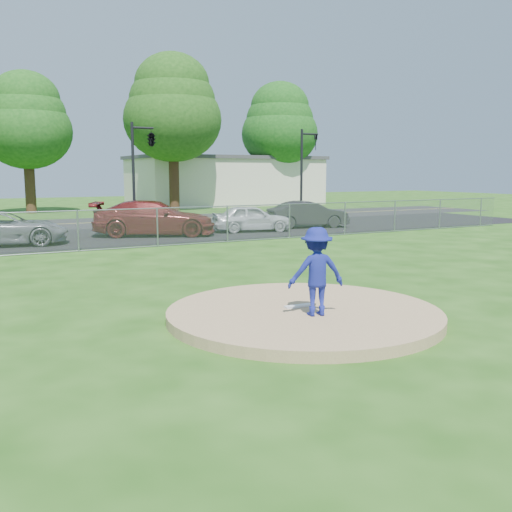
# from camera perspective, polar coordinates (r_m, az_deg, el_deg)

# --- Properties ---
(ground) EXTENTS (120.00, 120.00, 0.00)m
(ground) POSITION_cam_1_polar(r_m,az_deg,el_deg) (20.35, -10.68, 0.11)
(ground) COLOR #1C4910
(ground) RESTS_ON ground
(pitchers_mound) EXTENTS (5.40, 5.40, 0.20)m
(pitchers_mound) POSITION_cam_1_polar(r_m,az_deg,el_deg) (11.36, 4.79, -5.80)
(pitchers_mound) COLOR tan
(pitchers_mound) RESTS_ON ground
(pitching_rubber) EXTENTS (0.60, 0.15, 0.04)m
(pitching_rubber) POSITION_cam_1_polar(r_m,az_deg,el_deg) (11.49, 4.25, -5.01)
(pitching_rubber) COLOR white
(pitching_rubber) RESTS_ON pitchers_mound
(chain_link_fence) EXTENTS (40.00, 0.06, 1.50)m
(chain_link_fence) POSITION_cam_1_polar(r_m,az_deg,el_deg) (22.17, -12.29, 2.68)
(chain_link_fence) COLOR gray
(chain_link_fence) RESTS_ON ground
(parking_lot) EXTENTS (50.00, 8.00, 0.01)m
(parking_lot) POSITION_cam_1_polar(r_m,az_deg,el_deg) (26.58, -14.91, 1.89)
(parking_lot) COLOR black
(parking_lot) RESTS_ON ground
(street) EXTENTS (60.00, 7.00, 0.01)m
(street) POSITION_cam_1_polar(r_m,az_deg,el_deg) (33.89, -17.84, 3.11)
(street) COLOR #232326
(street) RESTS_ON ground
(commercial_building) EXTENTS (16.40, 9.40, 4.30)m
(commercial_building) POSITION_cam_1_polar(r_m,az_deg,el_deg) (52.11, -3.17, 7.57)
(commercial_building) COLOR beige
(commercial_building) RESTS_ON ground
(tree_center) EXTENTS (6.16, 6.16, 9.84)m
(tree_center) POSITION_cam_1_polar(r_m,az_deg,el_deg) (43.67, -21.99, 12.50)
(tree_center) COLOR #3A2315
(tree_center) RESTS_ON ground
(tree_right) EXTENTS (7.28, 7.28, 11.63)m
(tree_right) POSITION_cam_1_polar(r_m,az_deg,el_deg) (44.14, -8.34, 14.50)
(tree_right) COLOR #351F13
(tree_right) RESTS_ON ground
(tree_far_right) EXTENTS (6.72, 6.72, 10.74)m
(tree_far_right) POSITION_cam_1_polar(r_m,az_deg,el_deg) (51.48, 2.39, 13.02)
(tree_far_right) COLOR #392014
(tree_far_right) RESTS_ON ground
(traffic_signal_center) EXTENTS (1.42, 2.48, 5.60)m
(traffic_signal_center) POSITION_cam_1_polar(r_m,az_deg,el_deg) (32.83, -10.60, 11.26)
(traffic_signal_center) COLOR black
(traffic_signal_center) RESTS_ON ground
(traffic_signal_right) EXTENTS (1.28, 0.20, 5.60)m
(traffic_signal_right) POSITION_cam_1_polar(r_m,az_deg,el_deg) (37.22, 4.89, 9.09)
(traffic_signal_right) COLOR black
(traffic_signal_right) RESTS_ON ground
(pitcher) EXTENTS (1.20, 0.88, 1.67)m
(pitcher) POSITION_cam_1_polar(r_m,az_deg,el_deg) (10.73, 6.05, -1.55)
(pitcher) COLOR navy
(pitcher) RESTS_ON pitchers_mound
(parked_car_gray) EXTENTS (5.15, 3.02, 1.35)m
(parked_car_gray) POSITION_cam_1_polar(r_m,az_deg,el_deg) (24.61, -23.91, 2.54)
(parked_car_gray) COLOR gray
(parked_car_gray) RESTS_ON parking_lot
(parked_car_darkred) EXTENTS (5.93, 4.20, 1.60)m
(parked_car_darkred) POSITION_cam_1_polar(r_m,az_deg,el_deg) (26.39, -10.14, 3.75)
(parked_car_darkred) COLOR maroon
(parked_car_darkred) RESTS_ON parking_lot
(parked_car_pearl) EXTENTS (4.07, 2.36, 1.30)m
(parked_car_pearl) POSITION_cam_1_polar(r_m,az_deg,el_deg) (27.84, -0.46, 3.81)
(parked_car_pearl) COLOR silver
(parked_car_pearl) RESTS_ON parking_lot
(parked_car_charcoal) EXTENTS (4.39, 2.35, 1.38)m
(parked_car_charcoal) POSITION_cam_1_polar(r_m,az_deg,el_deg) (30.06, 5.22, 4.18)
(parked_car_charcoal) COLOR #252528
(parked_car_charcoal) RESTS_ON parking_lot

